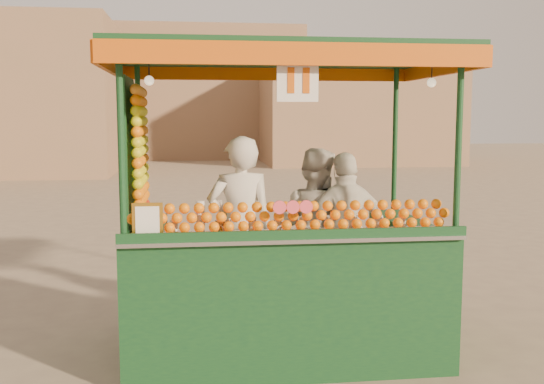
{
  "coord_description": "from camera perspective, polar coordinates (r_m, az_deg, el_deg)",
  "views": [
    {
      "loc": [
        -0.98,
        -5.95,
        2.22
      ],
      "look_at": [
        -0.24,
        -0.12,
        1.52
      ],
      "focal_mm": 41.35,
      "sensor_mm": 36.0,
      "label": 1
    }
  ],
  "objects": [
    {
      "name": "juice_cart",
      "position": [
        5.84,
        0.26,
        -5.97
      ],
      "size": [
        3.12,
        2.02,
        2.83
      ],
      "color": "#0E351D",
      "rests_on": "ground"
    },
    {
      "name": "vendor_left",
      "position": [
        5.91,
        -2.9,
        -3.24
      ],
      "size": [
        0.65,
        0.44,
        1.72
      ],
      "rotation": [
        0.0,
        0.0,
        3.19
      ],
      "color": "beige",
      "rests_on": "ground"
    },
    {
      "name": "ground",
      "position": [
        6.42,
        2.0,
        -13.4
      ],
      "size": [
        90.0,
        90.0,
        0.0
      ],
      "primitive_type": "plane",
      "color": "#766454",
      "rests_on": "ground"
    },
    {
      "name": "building_right",
      "position": [
        30.99,
        7.68,
        7.26
      ],
      "size": [
        9.0,
        6.0,
        5.0
      ],
      "primitive_type": "cube",
      "color": "#8A674F",
      "rests_on": "ground"
    },
    {
      "name": "vendor_right",
      "position": [
        6.14,
        6.76,
        -3.65
      ],
      "size": [
        0.96,
        0.52,
        1.56
      ],
      "rotation": [
        0.0,
        0.0,
        3.3
      ],
      "color": "white",
      "rests_on": "ground"
    },
    {
      "name": "vendor_middle",
      "position": [
        6.31,
        3.91,
        -3.2
      ],
      "size": [
        0.98,
        0.95,
        1.59
      ],
      "rotation": [
        0.0,
        0.0,
        2.48
      ],
      "color": "beige",
      "rests_on": "ground"
    },
    {
      "name": "building_center",
      "position": [
        35.99,
        -9.02,
        8.76
      ],
      "size": [
        14.0,
        7.0,
        7.0
      ],
      "primitive_type": "cube",
      "color": "#8A674F",
      "rests_on": "ground"
    }
  ]
}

